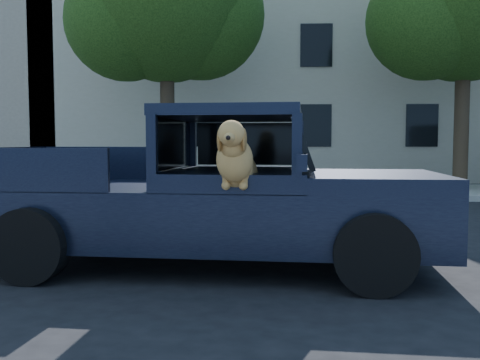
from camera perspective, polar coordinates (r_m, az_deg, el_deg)
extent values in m
plane|color=black|center=(7.22, 11.90, -8.48)|extent=(120.00, 120.00, 0.00)
cube|color=gray|center=(16.25, 6.16, -1.23)|extent=(60.00, 4.00, 0.15)
cylinder|color=#332619|center=(16.77, -7.74, 6.19)|extent=(0.44, 0.44, 4.40)
sphere|color=black|center=(17.10, -12.14, 16.24)|extent=(3.60, 3.60, 3.60)
sphere|color=black|center=(17.38, -4.27, 17.13)|extent=(4.00, 4.00, 4.00)
cylinder|color=#332619|center=(17.69, 22.55, 5.81)|extent=(0.44, 0.44, 4.40)
sphere|color=black|center=(17.39, 19.35, 15.90)|extent=(3.60, 3.60, 3.60)
cube|color=#BFB59E|center=(24.00, 12.14, 10.98)|extent=(26.00, 6.00, 9.00)
cube|color=black|center=(6.69, -2.90, -3.60)|extent=(5.67, 2.62, 0.70)
cube|color=black|center=(6.59, 14.06, -0.04)|extent=(1.78, 2.25, 0.17)
cube|color=black|center=(6.60, -0.67, 7.07)|extent=(1.82, 2.17, 0.13)
cube|color=black|center=(6.53, 6.82, 3.82)|extent=(0.44, 1.83, 0.60)
cube|color=black|center=(6.13, 0.70, -2.40)|extent=(0.63, 0.63, 0.40)
cube|color=black|center=(5.21, 6.62, 1.81)|extent=(0.11, 0.06, 0.17)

